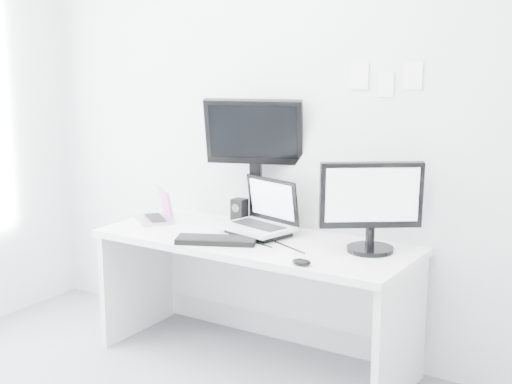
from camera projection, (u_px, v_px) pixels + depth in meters
back_wall at (287, 121)px, 4.28m from camera, size 3.60×0.00×3.60m
desk at (255, 301)px, 4.20m from camera, size 1.80×0.70×0.73m
macbook at (153, 204)px, 4.50m from camera, size 0.35×0.33×0.21m
speaker at (239, 212)px, 4.41m from camera, size 0.10×0.10×0.16m
dell_laptop at (256, 207)px, 4.17m from camera, size 0.45×0.39×0.32m
rear_monitor at (255, 161)px, 4.35m from camera, size 0.60×0.40×0.77m
samsung_monitor at (371, 206)px, 3.83m from camera, size 0.58×0.51×0.49m
keyboard at (216, 240)px, 4.03m from camera, size 0.46×0.32×0.03m
mouse at (302, 262)px, 3.64m from camera, size 0.10×0.07×0.03m
wall_note_0 at (360, 76)px, 3.99m from camera, size 0.10×0.00×0.14m
wall_note_1 at (386, 85)px, 3.92m from camera, size 0.09×0.00×0.13m
wall_note_2 at (413, 76)px, 3.83m from camera, size 0.10×0.00×0.14m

